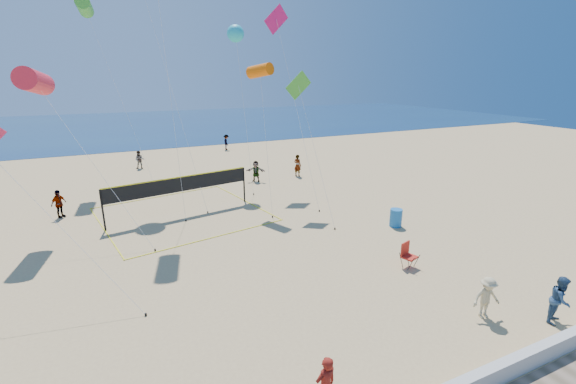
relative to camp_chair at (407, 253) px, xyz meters
name	(u,v)px	position (x,y,z in m)	size (l,w,h in m)	color
ground	(341,347)	(-5.47, -3.28, -0.63)	(120.00, 120.00, 0.00)	tan
ocean	(144,124)	(-5.47, 58.72, -0.62)	(140.00, 50.00, 0.03)	navy
bystander_a	(560,300)	(1.92, -5.27, 0.21)	(0.82, 0.64, 1.69)	navy
bystander_b	(487,298)	(-0.11, -4.05, 0.13)	(0.99, 0.57, 1.53)	tan
far_person_0	(59,204)	(-14.37, 13.48, 0.21)	(0.98, 0.41, 1.68)	gray
far_person_1	(256,171)	(-1.03, 16.15, 0.19)	(1.53, 0.49, 1.65)	gray
far_person_2	(298,165)	(2.70, 16.25, 0.28)	(0.66, 0.44, 1.82)	gray
far_person_3	(140,160)	(-8.97, 24.62, 0.18)	(0.79, 0.61, 1.62)	gray
far_person_4	(226,142)	(0.70, 30.23, 0.22)	(1.11, 0.64, 1.71)	gray
camp_chair	(407,253)	(0.00, 0.00, 0.00)	(0.74, 0.86, 1.24)	red
trash_barrel	(396,218)	(2.70, 3.95, -0.13)	(0.67, 0.67, 1.00)	#1A64AB
volleyball_net	(180,189)	(-7.75, 10.93, 0.98)	(10.28, 10.15, 2.36)	black
kite_0	(34,82)	(-14.18, 11.31, 7.16)	(5.13, 6.40, 8.51)	red
kite_2	(260,71)	(-2.44, 11.14, 7.70)	(1.41, 4.06, 8.83)	#E15B04
kite_4	(300,91)	(-0.45, 9.69, 6.52)	(1.78, 5.14, 8.37)	green
kite_5	(278,27)	(0.66, 15.46, 10.76)	(2.08, 8.24, 12.96)	#CF1564
kite_7	(236,34)	(-2.22, 16.34, 10.25)	(1.20, 4.15, 11.50)	#1EB1CB
kite_8	(84,7)	(-11.64, 21.41, 12.08)	(3.74, 6.20, 13.37)	green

